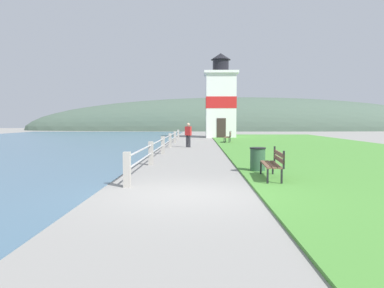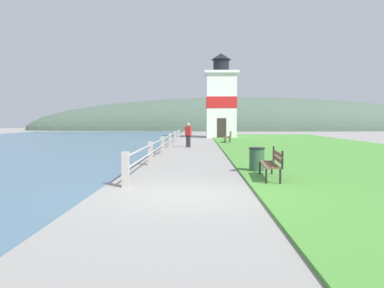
{
  "view_description": "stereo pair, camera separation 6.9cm",
  "coord_description": "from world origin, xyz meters",
  "px_view_note": "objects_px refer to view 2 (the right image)",
  "views": [
    {
      "loc": [
        0.29,
        -8.66,
        1.74
      ],
      "look_at": [
        -0.12,
        14.43,
        0.3
      ],
      "focal_mm": 35.0,
      "sensor_mm": 36.0,
      "label": 1
    },
    {
      "loc": [
        0.36,
        -8.66,
        1.74
      ],
      "look_at": [
        -0.12,
        14.43,
        0.3
      ],
      "focal_mm": 35.0,
      "sensor_mm": 36.0,
      "label": 2
    }
  ],
  "objects_px": {
    "park_bench_midway": "(229,136)",
    "person_strolling": "(188,134)",
    "park_bench_near": "(272,162)",
    "lighthouse": "(221,101)",
    "trash_bin": "(257,160)"
  },
  "relations": [
    {
      "from": "lighthouse",
      "to": "trash_bin",
      "type": "distance_m",
      "value": 26.63
    },
    {
      "from": "park_bench_midway",
      "to": "park_bench_near",
      "type": "bearing_deg",
      "value": 97.47
    },
    {
      "from": "person_strolling",
      "to": "park_bench_near",
      "type": "bearing_deg",
      "value": -142.82
    },
    {
      "from": "park_bench_near",
      "to": "trash_bin",
      "type": "distance_m",
      "value": 1.73
    },
    {
      "from": "person_strolling",
      "to": "trash_bin",
      "type": "height_order",
      "value": "person_strolling"
    },
    {
      "from": "park_bench_midway",
      "to": "trash_bin",
      "type": "distance_m",
      "value": 16.58
    },
    {
      "from": "park_bench_midway",
      "to": "person_strolling",
      "type": "bearing_deg",
      "value": 64.96
    },
    {
      "from": "lighthouse",
      "to": "trash_bin",
      "type": "bearing_deg",
      "value": -90.6
    },
    {
      "from": "lighthouse",
      "to": "person_strolling",
      "type": "xyz_separation_m",
      "value": [
        -2.95,
        -14.48,
        -2.92
      ]
    },
    {
      "from": "park_bench_near",
      "to": "person_strolling",
      "type": "relative_size",
      "value": 1.16
    },
    {
      "from": "park_bench_near",
      "to": "lighthouse",
      "type": "height_order",
      "value": "lighthouse"
    },
    {
      "from": "park_bench_midway",
      "to": "lighthouse",
      "type": "height_order",
      "value": "lighthouse"
    },
    {
      "from": "park_bench_midway",
      "to": "person_strolling",
      "type": "relative_size",
      "value": 1.08
    },
    {
      "from": "lighthouse",
      "to": "trash_bin",
      "type": "xyz_separation_m",
      "value": [
        -0.28,
        -26.42,
        -3.36
      ]
    },
    {
      "from": "lighthouse",
      "to": "person_strolling",
      "type": "bearing_deg",
      "value": -101.51
    }
  ]
}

